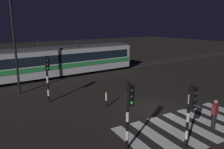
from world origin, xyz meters
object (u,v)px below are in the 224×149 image
(tram, at_px, (63,61))
(bollard_island_edge, at_px, (106,100))
(traffic_light_corner_far_left, at_px, (47,72))
(street_lamp_trackside_left, at_px, (14,34))
(pedestrian_waiting_at_kerb, at_px, (214,114))
(traffic_light_kerb_mid_left, at_px, (191,108))
(traffic_light_corner_near_left, at_px, (129,106))

(tram, relative_size, bollard_island_edge, 15.32)
(traffic_light_corner_far_left, bearing_deg, street_lamp_trackside_left, 112.52)
(pedestrian_waiting_at_kerb, height_order, bollard_island_edge, pedestrian_waiting_at_kerb)
(traffic_light_kerb_mid_left, relative_size, pedestrian_waiting_at_kerb, 1.81)
(street_lamp_trackside_left, relative_size, tram, 0.47)
(traffic_light_corner_far_left, distance_m, tram, 8.39)
(street_lamp_trackside_left, height_order, tram, street_lamp_trackside_left)
(traffic_light_kerb_mid_left, bearing_deg, traffic_light_corner_far_left, 109.06)
(tram, bearing_deg, traffic_light_kerb_mid_left, -92.67)
(street_lamp_trackside_left, height_order, pedestrian_waiting_at_kerb, street_lamp_trackside_left)
(traffic_light_corner_near_left, height_order, bollard_island_edge, traffic_light_corner_near_left)
(traffic_light_corner_near_left, bearing_deg, traffic_light_corner_far_left, 96.77)
(traffic_light_corner_far_left, relative_size, street_lamp_trackside_left, 0.44)
(traffic_light_corner_far_left, xyz_separation_m, traffic_light_corner_near_left, (0.97, -8.14, -0.16))
(street_lamp_trackside_left, relative_size, pedestrian_waiting_at_kerb, 4.63)
(traffic_light_corner_near_left, bearing_deg, street_lamp_trackside_left, 101.48)
(traffic_light_corner_far_left, height_order, traffic_light_corner_near_left, traffic_light_corner_far_left)
(traffic_light_corner_far_left, height_order, tram, tram)
(traffic_light_kerb_mid_left, bearing_deg, traffic_light_corner_near_left, 147.59)
(traffic_light_kerb_mid_left, distance_m, street_lamp_trackside_left, 14.01)
(traffic_light_kerb_mid_left, relative_size, bollard_island_edge, 2.79)
(traffic_light_kerb_mid_left, height_order, street_lamp_trackside_left, street_lamp_trackside_left)
(traffic_light_corner_near_left, relative_size, bollard_island_edge, 2.93)
(traffic_light_corner_far_left, xyz_separation_m, pedestrian_waiting_at_kerb, (6.15, -9.24, -1.43))
(traffic_light_corner_far_left, relative_size, pedestrian_waiting_at_kerb, 2.05)
(traffic_light_kerb_mid_left, distance_m, traffic_light_corner_far_left, 10.20)
(street_lamp_trackside_left, distance_m, tram, 7.52)
(traffic_light_corner_near_left, xyz_separation_m, bollard_island_edge, (2.02, 4.97, -1.59))
(street_lamp_trackside_left, bearing_deg, traffic_light_kerb_mid_left, -70.05)
(bollard_island_edge, bearing_deg, pedestrian_waiting_at_kerb, -62.51)
(traffic_light_kerb_mid_left, bearing_deg, pedestrian_waiting_at_kerb, 8.06)
(traffic_light_corner_far_left, distance_m, street_lamp_trackside_left, 4.40)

